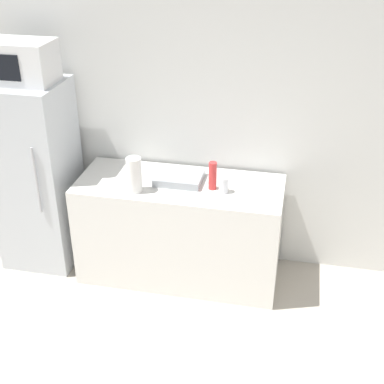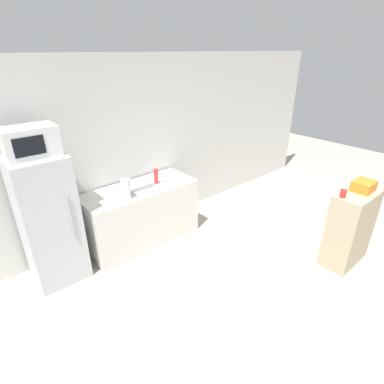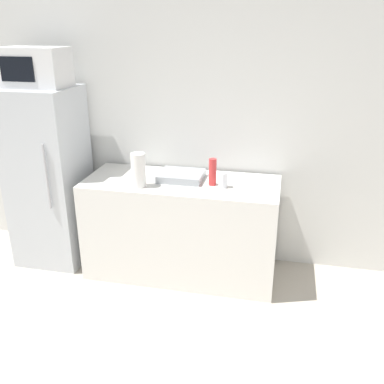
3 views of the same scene
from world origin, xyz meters
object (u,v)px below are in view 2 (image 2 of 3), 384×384
object	(u,v)px
paper_towel_roll	(126,189)
basket	(364,186)
jar	(343,194)
bottle_tall	(156,176)
microwave	(30,142)
bottle_short	(163,179)
refrigerator	(49,221)

from	to	relation	value
paper_towel_roll	basket	bearing A→B (deg)	-42.57
jar	paper_towel_roll	distance (m)	2.68
bottle_tall	paper_towel_roll	size ratio (longest dim) A/B	0.80
microwave	bottle_tall	bearing A→B (deg)	-1.56
microwave	jar	xyz separation A→B (m)	(2.77, -2.15, -0.69)
bottle_short	basket	xyz separation A→B (m)	(1.54, -2.15, 0.17)
basket	jar	bearing A→B (deg)	167.58
bottle_tall	microwave	bearing A→B (deg)	178.44
refrigerator	bottle_tall	size ratio (longest dim) A/B	7.18
bottle_tall	bottle_short	size ratio (longest dim) A/B	1.79
bottle_short	jar	distance (m)	2.38
bottle_tall	basket	bearing A→B (deg)	-53.31
bottle_tall	basket	xyz separation A→B (m)	(1.63, -2.19, 0.12)
bottle_tall	bottle_short	distance (m)	0.11
basket	microwave	bearing A→B (deg)	144.60
refrigerator	bottle_short	xyz separation A→B (m)	(1.60, -0.08, 0.13)
bottle_short	paper_towel_roll	xyz separation A→B (m)	(-0.67, -0.12, 0.08)
bottle_tall	paper_towel_roll	xyz separation A→B (m)	(-0.58, -0.16, 0.03)
microwave	bottle_tall	world-z (taller)	microwave
bottle_tall	jar	size ratio (longest dim) A/B	2.32
microwave	refrigerator	bearing A→B (deg)	68.58
bottle_tall	basket	size ratio (longest dim) A/B	0.81
microwave	basket	distance (m)	3.90
refrigerator	microwave	world-z (taller)	microwave
bottle_short	basket	world-z (taller)	basket
refrigerator	microwave	xyz separation A→B (m)	(-0.00, -0.00, 0.96)
bottle_tall	jar	bearing A→B (deg)	-59.05
bottle_tall	paper_towel_roll	world-z (taller)	paper_towel_roll
basket	refrigerator	bearing A→B (deg)	144.58
basket	paper_towel_roll	bearing A→B (deg)	137.43
jar	paper_towel_roll	xyz separation A→B (m)	(-1.84, 1.94, -0.07)
refrigerator	jar	distance (m)	3.51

